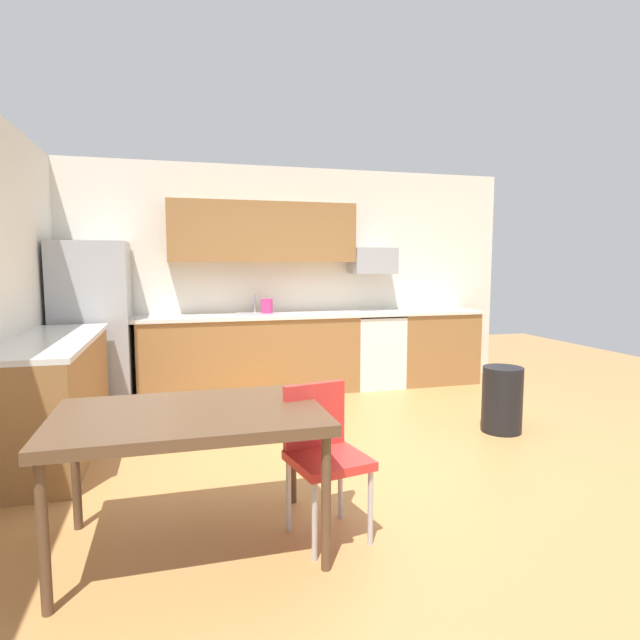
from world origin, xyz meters
TOP-DOWN VIEW (x-y plane):
  - ground_plane at (0.00, 0.00)m, footprint 12.00×12.00m
  - wall_back at (0.00, 2.65)m, footprint 5.80×0.10m
  - cabinet_run_back at (-0.49, 2.30)m, footprint 2.52×0.60m
  - cabinet_run_back_right at (1.89, 2.30)m, footprint 1.03×0.60m
  - cabinet_run_left at (-2.30, 0.80)m, footprint 0.60×2.00m
  - countertop_back at (0.00, 2.30)m, footprint 4.80×0.64m
  - countertop_left at (-2.30, 0.80)m, footprint 0.64×2.00m
  - upper_cabinets_back at (-0.30, 2.43)m, footprint 2.20×0.34m
  - refrigerator at (-2.18, 2.22)m, footprint 0.76×0.70m
  - oven_range at (1.07, 2.30)m, footprint 0.60×0.60m
  - microwave at (1.07, 2.40)m, footprint 0.54×0.36m
  - sink_basin at (-0.40, 2.30)m, footprint 0.48×0.40m
  - sink_faucet at (-0.40, 2.48)m, footprint 0.02×0.02m
  - dining_table at (-1.27, -0.99)m, footprint 1.40×0.90m
  - chair_near_table at (-0.54, -1.02)m, footprint 0.47×0.47m
  - trash_bin at (1.53, 0.28)m, footprint 0.36×0.36m
  - floor_mat at (-0.47, 1.65)m, footprint 0.70×0.50m
  - kettle at (-0.28, 2.35)m, footprint 0.14×0.14m

SIDE VIEW (x-z plane):
  - ground_plane at x=0.00m, z-range 0.00..0.00m
  - floor_mat at x=-0.47m, z-range 0.00..0.01m
  - trash_bin at x=1.53m, z-range 0.00..0.60m
  - cabinet_run_back at x=-0.49m, z-range 0.00..0.90m
  - cabinet_run_back_right at x=1.89m, z-range 0.00..0.90m
  - cabinet_run_left at x=-2.30m, z-range 0.00..0.90m
  - oven_range at x=1.07m, z-range 0.00..0.91m
  - chair_near_table at x=-0.54m, z-range 0.08..0.93m
  - dining_table at x=-1.27m, z-range 0.32..1.08m
  - sink_basin at x=-0.40m, z-range 0.81..0.95m
  - refrigerator at x=-2.18m, z-range 0.00..1.76m
  - countertop_back at x=0.00m, z-range 0.90..0.94m
  - countertop_left at x=-2.30m, z-range 0.90..0.94m
  - kettle at x=-0.28m, z-range 0.92..1.12m
  - sink_faucet at x=-0.40m, z-range 0.92..1.16m
  - wall_back at x=0.00m, z-range 0.00..2.70m
  - microwave at x=1.07m, z-range 1.40..1.72m
  - upper_cabinets_back at x=-0.30m, z-range 1.55..2.25m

